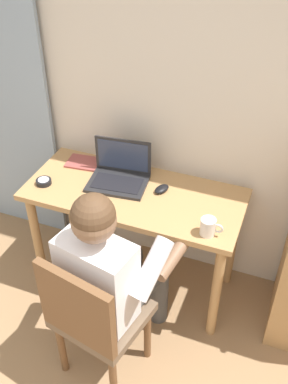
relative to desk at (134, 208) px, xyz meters
The scene contains 10 objects.
wall_back 0.79m from the desk, 45.30° to the left, with size 4.80×0.05×2.50m, color beige.
curtain_panel 1.14m from the desk, 164.65° to the left, with size 0.64×0.03×2.21m, color #8EA3B7.
desk is the anchor object (origin of this frame).
chair 0.71m from the desk, 84.90° to the right, with size 0.49×0.48×0.87m.
person_seated 0.52m from the desk, 79.55° to the right, with size 0.61×0.64×1.19m.
laptop 0.22m from the desk, 149.13° to the left, with size 0.37×0.29×0.24m.
computer_mouse 0.21m from the desk, 24.17° to the left, with size 0.06×0.10×0.03m, color black.
desk_clock 0.55m from the desk, 167.57° to the right, with size 0.09×0.09×0.03m.
notebook_pad 0.45m from the desk, 158.34° to the left, with size 0.21×0.15×0.01m, color #994742.
coffee_mug 0.55m from the desk, 21.28° to the right, with size 0.12×0.08×0.09m.
Camera 1 is at (0.44, -0.02, 2.32)m, focal length 41.88 mm.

